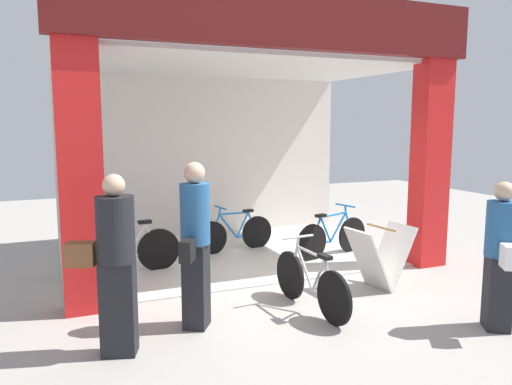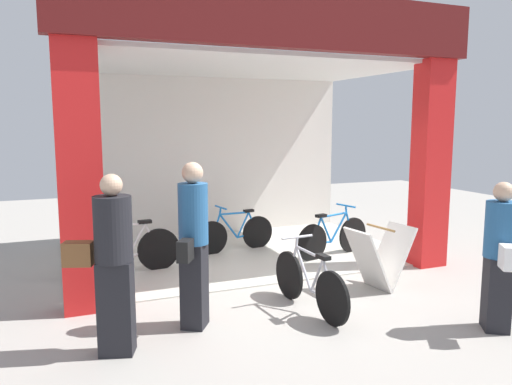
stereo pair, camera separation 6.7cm
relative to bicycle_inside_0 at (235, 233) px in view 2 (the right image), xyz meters
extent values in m
plane|color=#9E9991|center=(-0.03, -1.84, -0.32)|extent=(18.95, 18.95, 0.00)
cube|color=beige|center=(-0.03, -0.15, -0.31)|extent=(5.48, 3.37, 0.02)
cube|color=silver|center=(-0.03, 1.53, 1.23)|extent=(5.48, 0.12, 3.09)
cube|color=red|center=(-2.52, -1.84, 1.23)|extent=(0.48, 0.36, 3.09)
cube|color=red|center=(2.47, -1.84, 1.23)|extent=(0.48, 0.36, 3.09)
cube|color=#591414|center=(-0.03, -1.99, 3.13)|extent=(5.68, 0.20, 0.72)
cube|color=silver|center=(-0.03, -0.15, 2.74)|extent=(5.48, 3.37, 0.06)
cylinder|color=black|center=(0.43, 0.06, -0.03)|extent=(0.57, 0.12, 0.57)
cylinder|color=black|center=(-0.44, -0.06, -0.03)|extent=(0.57, 0.12, 0.57)
cylinder|color=blue|center=(0.23, 0.03, -0.06)|extent=(0.39, 0.09, 0.07)
cylinder|color=blue|center=(0.15, 0.02, 0.13)|extent=(0.25, 0.07, 0.43)
cylinder|color=blue|center=(-0.12, -0.02, 0.14)|extent=(0.35, 0.08, 0.45)
cylinder|color=blue|center=(-0.01, 0.00, 0.35)|extent=(0.55, 0.11, 0.05)
cylinder|color=blue|center=(0.34, 0.05, 0.15)|extent=(0.19, 0.06, 0.38)
cylinder|color=blue|center=(-0.36, -0.05, 0.16)|extent=(0.17, 0.06, 0.40)
cylinder|color=blue|center=(-0.28, -0.04, 0.41)|extent=(0.05, 0.04, 0.12)
cylinder|color=blue|center=(-0.27, -0.04, 0.47)|extent=(0.09, 0.40, 0.03)
cube|color=black|center=(0.26, 0.04, 0.36)|extent=(0.18, 0.11, 0.04)
cylinder|color=black|center=(0.92, -1.01, -0.02)|extent=(0.59, 0.18, 0.60)
cylinder|color=black|center=(1.82, -0.79, -0.02)|extent=(0.59, 0.18, 0.60)
cylinder|color=blue|center=(1.13, -0.96, -0.04)|extent=(0.40, 0.13, 0.08)
cylinder|color=blue|center=(1.21, -0.94, 0.15)|extent=(0.26, 0.09, 0.45)
cylinder|color=blue|center=(1.49, -0.87, 0.16)|extent=(0.36, 0.12, 0.47)
cylinder|color=blue|center=(1.38, -0.90, 0.38)|extent=(0.56, 0.17, 0.05)
cylinder|color=blue|center=(1.02, -0.99, 0.17)|extent=(0.20, 0.08, 0.40)
cylinder|color=blue|center=(1.73, -0.81, 0.18)|extent=(0.18, 0.07, 0.42)
cylinder|color=blue|center=(1.65, -0.83, 0.44)|extent=(0.06, 0.04, 0.12)
cylinder|color=blue|center=(1.64, -0.83, 0.50)|extent=(0.13, 0.41, 0.03)
cube|color=black|center=(1.10, -0.97, 0.39)|extent=(0.20, 0.13, 0.05)
cylinder|color=black|center=(-1.41, -0.58, -0.01)|extent=(0.63, 0.09, 0.63)
cylinder|color=black|center=(-2.38, -0.66, -0.01)|extent=(0.63, 0.09, 0.63)
cylinder|color=white|center=(-1.64, -0.60, -0.03)|extent=(0.43, 0.07, 0.08)
cylinder|color=white|center=(-1.73, -0.61, 0.18)|extent=(0.28, 0.06, 0.47)
cylinder|color=white|center=(-2.03, -0.63, 0.18)|extent=(0.39, 0.07, 0.49)
cylinder|color=white|center=(-1.91, -0.62, 0.41)|extent=(0.61, 0.09, 0.05)
cylinder|color=white|center=(-1.52, -0.59, 0.20)|extent=(0.21, 0.05, 0.42)
cylinder|color=white|center=(-2.29, -0.65, 0.21)|extent=(0.19, 0.05, 0.44)
cylinder|color=white|center=(-2.20, -0.65, 0.48)|extent=(0.06, 0.04, 0.13)
cylinder|color=white|center=(-2.19, -0.65, 0.55)|extent=(0.07, 0.44, 0.03)
cube|color=black|center=(-1.61, -0.60, 0.43)|extent=(0.20, 0.11, 0.05)
cylinder|color=black|center=(-0.07, -3.31, -0.02)|extent=(0.09, 0.60, 0.60)
cylinder|color=black|center=(-0.15, -2.39, -0.02)|extent=(0.09, 0.60, 0.60)
cylinder|color=silver|center=(-0.09, -3.09, -0.04)|extent=(0.06, 0.40, 0.08)
cylinder|color=silver|center=(-0.10, -3.01, 0.15)|extent=(0.05, 0.26, 0.45)
cylinder|color=silver|center=(-0.12, -2.72, 0.16)|extent=(0.06, 0.37, 0.47)
cylinder|color=silver|center=(-0.11, -2.84, 0.37)|extent=(0.08, 0.57, 0.05)
cylinder|color=silver|center=(-0.08, -3.21, 0.17)|extent=(0.05, 0.20, 0.40)
cylinder|color=silver|center=(-0.14, -2.48, 0.18)|extent=(0.05, 0.18, 0.41)
cylinder|color=silver|center=(-0.13, -2.56, 0.44)|extent=(0.04, 0.05, 0.12)
cylinder|color=silver|center=(-0.13, -2.57, 0.50)|extent=(0.42, 0.06, 0.03)
cube|color=black|center=(-0.09, -3.12, 0.39)|extent=(0.10, 0.19, 0.05)
cube|color=silver|center=(0.93, -2.51, 0.09)|extent=(0.48, 0.56, 0.83)
cube|color=silver|center=(1.32, -2.47, 0.09)|extent=(0.48, 0.56, 0.83)
cylinder|color=olive|center=(1.12, -2.49, 0.50)|extent=(0.08, 0.51, 0.03)
cube|color=black|center=(-1.46, -2.78, 0.14)|extent=(0.35, 0.37, 0.91)
cylinder|color=#26598C|center=(-1.46, -2.78, 0.91)|extent=(0.43, 0.43, 0.64)
sphere|color=#D8AD8C|center=(-1.46, -2.78, 1.35)|extent=(0.22, 0.22, 0.22)
cube|color=black|center=(-1.61, -3.02, 0.59)|extent=(0.21, 0.24, 0.22)
cube|color=black|center=(-2.31, -3.12, 0.13)|extent=(0.38, 0.33, 0.90)
cylinder|color=black|center=(-2.31, -3.12, 0.89)|extent=(0.45, 0.45, 0.61)
sphere|color=#D8AD8C|center=(-2.31, -3.12, 1.30)|extent=(0.20, 0.20, 0.20)
cube|color=brown|center=(-2.62, -3.01, 0.66)|extent=(0.30, 0.24, 0.22)
cube|color=black|center=(1.47, -4.06, 0.07)|extent=(0.36, 0.37, 0.79)
cylinder|color=#26598C|center=(1.47, -4.06, 0.76)|extent=(0.45, 0.45, 0.59)
sphere|color=#D8AD8C|center=(1.47, -4.06, 1.16)|extent=(0.20, 0.20, 0.20)
cube|color=white|center=(1.31, -4.30, 0.54)|extent=(0.23, 0.25, 0.24)
camera|label=1|loc=(-2.83, -7.74, 1.86)|focal=34.89mm
camera|label=2|loc=(-2.77, -7.77, 1.86)|focal=34.89mm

